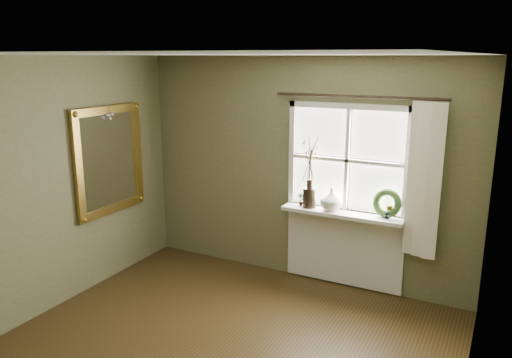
{
  "coord_description": "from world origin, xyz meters",
  "views": [
    {
      "loc": [
        2.12,
        -2.98,
        2.59
      ],
      "look_at": [
        -0.22,
        1.55,
        1.33
      ],
      "focal_mm": 35.0,
      "sensor_mm": 36.0,
      "label": 1
    }
  ],
  "objects_px": {
    "cream_vase": "(331,199)",
    "gilt_mirror": "(110,160)",
    "dark_jug": "(309,198)",
    "wreath": "(387,206)"
  },
  "relations": [
    {
      "from": "cream_vase",
      "to": "gilt_mirror",
      "type": "distance_m",
      "value": 2.57
    },
    {
      "from": "wreath",
      "to": "gilt_mirror",
      "type": "relative_size",
      "value": 0.25
    },
    {
      "from": "cream_vase",
      "to": "gilt_mirror",
      "type": "xyz_separation_m",
      "value": [
        -2.39,
        -0.88,
        0.38
      ]
    },
    {
      "from": "dark_jug",
      "to": "cream_vase",
      "type": "distance_m",
      "value": 0.26
    },
    {
      "from": "dark_jug",
      "to": "gilt_mirror",
      "type": "relative_size",
      "value": 0.18
    },
    {
      "from": "dark_jug",
      "to": "wreath",
      "type": "height_order",
      "value": "wreath"
    },
    {
      "from": "cream_vase",
      "to": "gilt_mirror",
      "type": "relative_size",
      "value": 0.21
    },
    {
      "from": "dark_jug",
      "to": "gilt_mirror",
      "type": "xyz_separation_m",
      "value": [
        -2.13,
        -0.88,
        0.4
      ]
    },
    {
      "from": "gilt_mirror",
      "to": "cream_vase",
      "type": "bearing_deg",
      "value": 20.3
    },
    {
      "from": "dark_jug",
      "to": "cream_vase",
      "type": "bearing_deg",
      "value": 0.0
    }
  ]
}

